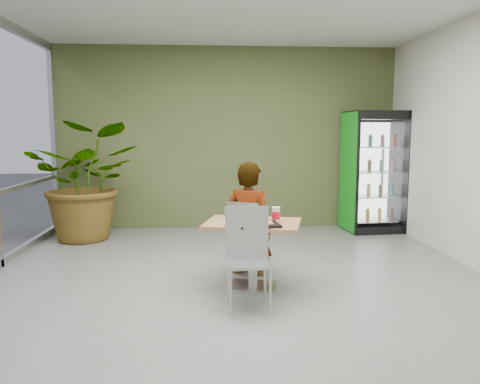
{
  "coord_description": "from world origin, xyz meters",
  "views": [
    {
      "loc": [
        -0.3,
        -4.83,
        1.72
      ],
      "look_at": [
        0.06,
        0.74,
        1.0
      ],
      "focal_mm": 35.0,
      "sensor_mm": 36.0,
      "label": 1
    }
  ],
  "objects_px": {
    "chair_far": "(246,231)",
    "dining_table": "(253,241)",
    "chair_near": "(248,249)",
    "beverage_fridge": "(374,172)",
    "soda_cup": "(276,215)",
    "potted_plant": "(87,181)",
    "cafeteria_tray": "(258,225)",
    "seated_woman": "(249,230)"
  },
  "relations": [
    {
      "from": "chair_near",
      "to": "dining_table",
      "type": "bearing_deg",
      "value": 77.93
    },
    {
      "from": "chair_near",
      "to": "seated_woman",
      "type": "distance_m",
      "value": 1.1
    },
    {
      "from": "cafeteria_tray",
      "to": "beverage_fridge",
      "type": "distance_m",
      "value": 3.92
    },
    {
      "from": "dining_table",
      "to": "chair_near",
      "type": "distance_m",
      "value": 0.51
    },
    {
      "from": "dining_table",
      "to": "cafeteria_tray",
      "type": "relative_size",
      "value": 2.68
    },
    {
      "from": "soda_cup",
      "to": "potted_plant",
      "type": "bearing_deg",
      "value": 135.94
    },
    {
      "from": "chair_far",
      "to": "potted_plant",
      "type": "height_order",
      "value": "potted_plant"
    },
    {
      "from": "soda_cup",
      "to": "beverage_fridge",
      "type": "bearing_deg",
      "value": 53.99
    },
    {
      "from": "chair_near",
      "to": "potted_plant",
      "type": "bearing_deg",
      "value": 126.18
    },
    {
      "from": "seated_woman",
      "to": "dining_table",
      "type": "bearing_deg",
      "value": 116.05
    },
    {
      "from": "seated_woman",
      "to": "cafeteria_tray",
      "type": "xyz_separation_m",
      "value": [
        0.03,
        -0.83,
        0.23
      ]
    },
    {
      "from": "dining_table",
      "to": "beverage_fridge",
      "type": "xyz_separation_m",
      "value": [
        2.37,
        2.91,
        0.5
      ]
    },
    {
      "from": "seated_woman",
      "to": "soda_cup",
      "type": "distance_m",
      "value": 0.72
    },
    {
      "from": "seated_woman",
      "to": "chair_far",
      "type": "bearing_deg",
      "value": 65.36
    },
    {
      "from": "dining_table",
      "to": "beverage_fridge",
      "type": "bearing_deg",
      "value": 50.76
    },
    {
      "from": "seated_woman",
      "to": "soda_cup",
      "type": "height_order",
      "value": "seated_woman"
    },
    {
      "from": "chair_far",
      "to": "soda_cup",
      "type": "bearing_deg",
      "value": 142.92
    },
    {
      "from": "chair_near",
      "to": "beverage_fridge",
      "type": "xyz_separation_m",
      "value": [
        2.47,
        3.4,
        0.46
      ]
    },
    {
      "from": "chair_far",
      "to": "beverage_fridge",
      "type": "height_order",
      "value": "beverage_fridge"
    },
    {
      "from": "cafeteria_tray",
      "to": "potted_plant",
      "type": "height_order",
      "value": "potted_plant"
    },
    {
      "from": "chair_far",
      "to": "soda_cup",
      "type": "xyz_separation_m",
      "value": [
        0.29,
        -0.58,
        0.31
      ]
    },
    {
      "from": "chair_near",
      "to": "potted_plant",
      "type": "height_order",
      "value": "potted_plant"
    },
    {
      "from": "potted_plant",
      "to": "chair_far",
      "type": "bearing_deg",
      "value": -40.0
    },
    {
      "from": "dining_table",
      "to": "potted_plant",
      "type": "bearing_deg",
      "value": 133.25
    },
    {
      "from": "chair_far",
      "to": "potted_plant",
      "type": "bearing_deg",
      "value": -13.23
    },
    {
      "from": "seated_woman",
      "to": "potted_plant",
      "type": "xyz_separation_m",
      "value": [
        -2.42,
        1.96,
        0.4
      ]
    },
    {
      "from": "soda_cup",
      "to": "beverage_fridge",
      "type": "distance_m",
      "value": 3.61
    },
    {
      "from": "dining_table",
      "to": "chair_far",
      "type": "distance_m",
      "value": 0.57
    },
    {
      "from": "soda_cup",
      "to": "cafeteria_tray",
      "type": "relative_size",
      "value": 0.38
    },
    {
      "from": "chair_far",
      "to": "beverage_fridge",
      "type": "distance_m",
      "value": 3.39
    },
    {
      "from": "soda_cup",
      "to": "beverage_fridge",
      "type": "height_order",
      "value": "beverage_fridge"
    },
    {
      "from": "chair_near",
      "to": "seated_woman",
      "type": "height_order",
      "value": "seated_woman"
    },
    {
      "from": "chair_far",
      "to": "dining_table",
      "type": "bearing_deg",
      "value": 120.26
    },
    {
      "from": "chair_near",
      "to": "cafeteria_tray",
      "type": "bearing_deg",
      "value": 62.29
    },
    {
      "from": "chair_far",
      "to": "seated_woman",
      "type": "xyz_separation_m",
      "value": [
        0.04,
        0.03,
        0.01
      ]
    },
    {
      "from": "cafeteria_tray",
      "to": "beverage_fridge",
      "type": "bearing_deg",
      "value": 53.3
    },
    {
      "from": "beverage_fridge",
      "to": "chair_near",
      "type": "bearing_deg",
      "value": -132.04
    },
    {
      "from": "seated_woman",
      "to": "cafeteria_tray",
      "type": "distance_m",
      "value": 0.86
    },
    {
      "from": "chair_near",
      "to": "seated_woman",
      "type": "xyz_separation_m",
      "value": [
        0.1,
        1.1,
        -0.04
      ]
    },
    {
      "from": "soda_cup",
      "to": "potted_plant",
      "type": "relative_size",
      "value": 0.09
    },
    {
      "from": "potted_plant",
      "to": "dining_table",
      "type": "bearing_deg",
      "value": -46.75
    },
    {
      "from": "chair_far",
      "to": "chair_near",
      "type": "xyz_separation_m",
      "value": [
        -0.06,
        -1.06,
        0.06
      ]
    }
  ]
}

